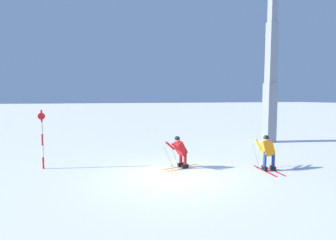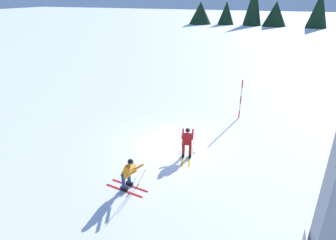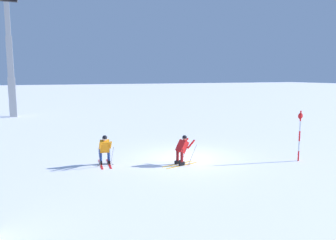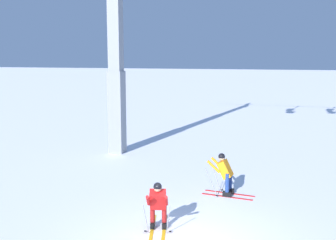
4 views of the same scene
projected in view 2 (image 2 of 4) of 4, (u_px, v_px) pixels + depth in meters
The scene contains 5 objects.
ground_plane at pixel (173, 145), 14.42m from camera, with size 260.00×260.00×0.00m, color white.
skier_carving_main at pixel (187, 141), 13.19m from camera, with size 0.92×1.77×1.46m.
trail_marker_pole at pixel (241, 98), 17.00m from camera, with size 0.07×0.28×2.41m.
skier_distant_uphill at pixel (129, 172), 10.82m from camera, with size 1.73×0.74×1.50m.
tree_line_ridge at pixel (256, 10), 66.93m from camera, with size 31.44×6.54×9.48m.
Camera 2 is at (-4.41, 11.90, 6.97)m, focal length 30.60 mm.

